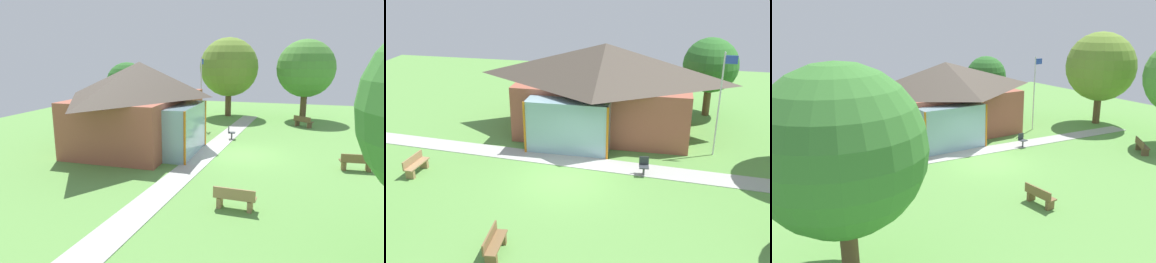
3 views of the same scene
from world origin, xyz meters
TOP-DOWN VIEW (x-y plane):
  - ground_plane at (0.00, 0.00)m, footprint 44.00×44.00m
  - pavilion at (0.69, 6.15)m, footprint 10.34×7.18m
  - footpath at (0.00, 1.82)m, footprint 24.82×3.15m
  - flagpole at (6.71, 4.01)m, footprint 0.64×0.08m
  - bench_mid_left at (-7.04, -0.78)m, footprint 0.51×1.52m
  - bench_front_center at (-1.25, -5.68)m, footprint 0.56×1.53m
  - patio_chair_lawn_spare at (3.36, 1.14)m, footprint 0.48×0.48m
  - tree_behind_pavilion_right at (6.67, 10.08)m, footprint 3.34×3.34m

SIDE VIEW (x-z plane):
  - ground_plane at x=0.00m, z-range 0.00..0.00m
  - footpath at x=0.00m, z-range 0.00..0.03m
  - bench_mid_left at x=-7.04m, z-range -0.02..0.82m
  - bench_front_center at x=-1.25m, z-range -0.02..0.82m
  - patio_chair_lawn_spare at x=3.36m, z-range -0.01..0.85m
  - pavilion at x=0.69m, z-range 0.11..5.11m
  - flagpole at x=6.71m, z-range 0.28..5.56m
  - tree_behind_pavilion_right at x=6.67m, z-range 0.74..5.60m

